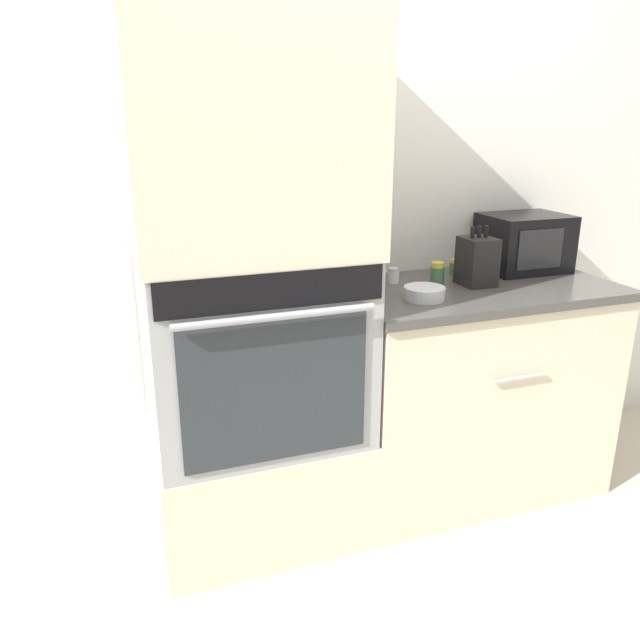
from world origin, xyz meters
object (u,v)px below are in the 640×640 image
at_px(microwave, 524,243).
at_px(knife_block, 477,261).
at_px(bowl, 424,293).
at_px(condiment_jar_mid, 437,274).
at_px(condiment_jar_far, 393,276).
at_px(condiment_jar_near, 456,267).
at_px(wall_oven, 253,345).

relative_size(microwave, knife_block, 1.49).
relative_size(knife_block, bowl, 1.55).
relative_size(condiment_jar_mid, condiment_jar_far, 1.48).
height_order(bowl, condiment_jar_near, condiment_jar_near).
bearing_deg(condiment_jar_mid, bowl, -131.51).
bearing_deg(bowl, condiment_jar_near, 43.21).
relative_size(bowl, condiment_jar_near, 2.37).
bearing_deg(condiment_jar_near, microwave, -5.82).
xyz_separation_m(wall_oven, bowl, (0.62, -0.11, 0.16)).
bearing_deg(condiment_jar_near, condiment_jar_mid, -142.59).
height_order(microwave, condiment_jar_mid, microwave).
relative_size(bowl, condiment_jar_far, 2.47).
height_order(wall_oven, condiment_jar_mid, wall_oven).
distance_m(wall_oven, condiment_jar_near, 0.96).
bearing_deg(microwave, knife_block, -156.08).
xyz_separation_m(microwave, condiment_jar_far, (-0.62, -0.01, -0.09)).
bearing_deg(condiment_jar_near, knife_block, -95.41).
bearing_deg(microwave, wall_oven, -173.01).
bearing_deg(condiment_jar_mid, microwave, 11.01).
bearing_deg(bowl, condiment_jar_mid, 48.49).
relative_size(bowl, condiment_jar_mid, 1.67).
distance_m(wall_oven, microwave, 1.28).
relative_size(wall_oven, bowl, 4.93).
bearing_deg(wall_oven, condiment_jar_mid, 4.50).
distance_m(bowl, condiment_jar_far, 0.25).
height_order(knife_block, bowl, knife_block).
distance_m(condiment_jar_near, condiment_jar_far, 0.32).
bearing_deg(microwave, condiment_jar_mid, -168.99).
distance_m(microwave, bowl, 0.68).
xyz_separation_m(microwave, condiment_jar_mid, (-0.47, -0.09, -0.08)).
distance_m(wall_oven, condiment_jar_mid, 0.79).
bearing_deg(wall_oven, microwave, 6.99).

